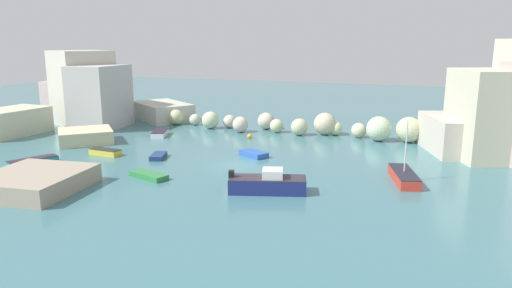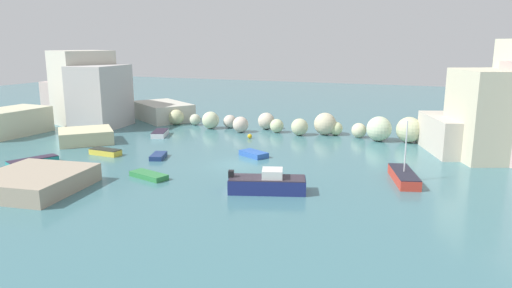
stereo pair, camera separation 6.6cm
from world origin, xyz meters
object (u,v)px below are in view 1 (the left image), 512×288
moored_boat_2 (254,154)px  moored_boat_7 (33,162)px  moored_boat_0 (105,152)px  moored_boat_5 (268,183)px  moored_boat_4 (404,176)px  channel_buoy (250,136)px  moored_boat_6 (160,133)px  stone_dock (34,181)px  moored_boat_1 (149,175)px  moored_boat_3 (158,156)px

moored_boat_2 → moored_boat_7: (-15.84, -9.49, 0.05)m
moored_boat_0 → moored_boat_7: size_ratio=0.74×
moored_boat_5 → moored_boat_4: bearing=17.6°
channel_buoy → moored_boat_6: moored_boat_6 is taller
moored_boat_2 → stone_dock: bearing=-97.8°
moored_boat_1 → moored_boat_5: (9.42, 0.17, 0.42)m
channel_buoy → moored_boat_4: bearing=-31.6°
stone_dock → moored_boat_7: stone_dock is taller
moored_boat_5 → moored_boat_6: 22.28m
moored_boat_3 → moored_boat_7: bearing=-75.1°
stone_dock → channel_buoy: 22.79m
moored_boat_6 → moored_boat_7: moored_boat_6 is taller
moored_boat_7 → moored_boat_5: bearing=-66.3°
stone_dock → moored_boat_1: size_ratio=1.99×
stone_dock → moored_boat_1: 7.77m
moored_boat_2 → moored_boat_6: 13.72m
moored_boat_0 → moored_boat_5: moored_boat_5 is taller
moored_boat_3 → moored_boat_4: moored_boat_4 is taller
moored_boat_5 → channel_buoy: bearing=98.2°
moored_boat_3 → moored_boat_4: 20.50m
moored_boat_5 → moored_boat_2: bearing=99.3°
channel_buoy → moored_boat_5: moored_boat_5 is taller
stone_dock → channel_buoy: (6.89, 21.72, -0.39)m
channel_buoy → moored_boat_3: bearing=-110.5°
moored_boat_0 → moored_boat_4: moored_boat_4 is taller
moored_boat_0 → moored_boat_3: (5.11, 0.74, -0.07)m
moored_boat_0 → moored_boat_1: (7.86, -4.68, -0.08)m
stone_dock → channel_buoy: stone_dock is taller
moored_boat_3 → moored_boat_4: bearing=72.5°
moored_boat_0 → moored_boat_4: size_ratio=0.58×
moored_boat_2 → moored_boat_7: moored_boat_7 is taller
moored_boat_1 → moored_boat_2: (4.73, 9.13, 0.04)m
channel_buoy → moored_boat_2: bearing=-64.7°
moored_boat_2 → moored_boat_3: bearing=-126.1°
channel_buoy → moored_boat_0: 14.83m
moored_boat_2 → channel_buoy: bearing=142.8°
moored_boat_1 → moored_boat_2: bearing=78.4°
stone_dock → moored_boat_7: size_ratio=1.65×
moored_boat_4 → moored_boat_1: bearing=-87.3°
moored_boat_2 → moored_boat_6: bearing=-172.7°
moored_boat_0 → moored_boat_1: moored_boat_0 is taller
stone_dock → moored_boat_2: (10.28, 14.54, -0.40)m
moored_boat_1 → stone_dock: bearing=-120.0°
moored_boat_3 → moored_boat_6: 10.03m
stone_dock → moored_boat_0: 10.35m
channel_buoy → moored_boat_7: size_ratio=0.12×
moored_boat_5 → moored_boat_7: (-20.53, -0.52, -0.33)m
moored_boat_4 → moored_boat_6: size_ratio=1.48×
moored_boat_0 → moored_boat_7: 5.99m
moored_boat_1 → moored_boat_6: 16.09m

